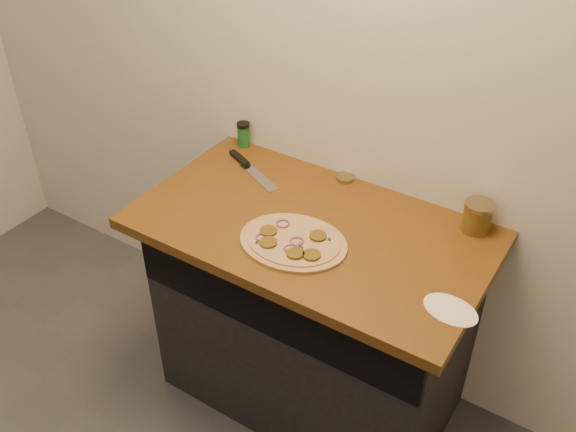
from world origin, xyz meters
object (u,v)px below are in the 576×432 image
Objects in this scene: pizza at (293,242)px; salsa_jar at (477,216)px; chefs_knife at (248,167)px; spice_shaker at (244,134)px.

salsa_jar is (0.47, 0.39, 0.05)m from pizza.
salsa_jar is at bearing 6.32° from chefs_knife.
salsa_jar reaches higher than pizza.
spice_shaker reaches higher than pizza.
spice_shaker is at bearing 177.92° from salsa_jar.
chefs_knife is (-0.39, 0.30, -0.00)m from pizza.
chefs_knife is at bearing -48.71° from spice_shaker.
chefs_knife is 2.95× the size of spice_shaker.
spice_shaker is (-0.50, 0.43, 0.04)m from pizza.
pizza is at bearing -40.35° from spice_shaker.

